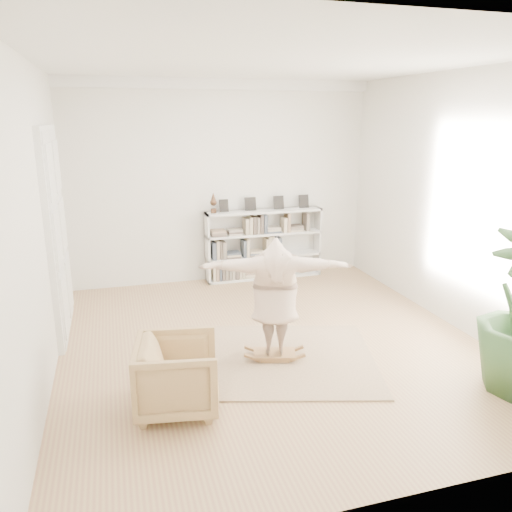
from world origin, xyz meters
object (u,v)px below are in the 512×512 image
Objects in this scene: armchair at (178,375)px; rocker_board at (274,354)px; bookshelf at (263,245)px; person at (275,294)px.

rocker_board is at bearing -50.08° from armchair.
bookshelf is 3.38m from person.
rocker_board is 0.32× the size of person.
person reaches higher than armchair.
armchair is (-2.16, -4.03, -0.25)m from bookshelf.
armchair is at bearing -118.26° from bookshelf.
bookshelf reaches higher than rocker_board.
person is at bearing -104.67° from bookshelf.
person is at bearing -50.08° from armchair.
person is at bearing -164.28° from rocker_board.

